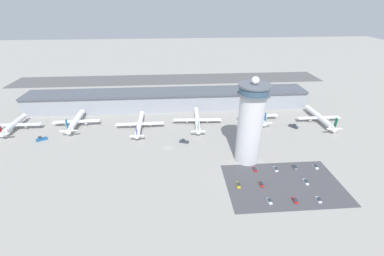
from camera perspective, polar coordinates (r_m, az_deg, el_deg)
ground_plane at (r=177.79m, az=-5.39°, el=-4.41°), size 1000.00×1000.00×0.00m
terminal_building at (r=236.96m, az=-5.30°, el=6.31°), size 250.54×25.00×16.65m
runway_strip at (r=326.45m, az=-5.09°, el=10.73°), size 375.82×44.00×0.01m
control_tower at (r=156.14m, az=12.86°, el=1.11°), size 18.55×18.55×54.23m
parking_lot_surface at (r=154.69m, az=19.67°, el=-11.66°), size 64.00×40.00×0.01m
airplane_gate_alpha at (r=241.09m, az=-34.86°, el=0.63°), size 40.18×32.96×13.10m
airplane_gate_bravo at (r=223.30m, az=-24.42°, el=1.39°), size 36.07×36.61×14.05m
airplane_gate_charlie at (r=204.43m, az=-11.54°, el=0.94°), size 37.35×42.04×11.92m
airplane_gate_delta at (r=207.30m, az=1.17°, el=1.85°), size 39.36×42.84×12.01m
airplane_gate_echo at (r=220.83m, az=14.51°, el=2.71°), size 33.64×32.39×13.11m
airplane_gate_foxtrot at (r=235.40m, az=26.51°, el=2.11°), size 35.93×43.91×13.16m
service_truck_catering at (r=215.00m, az=-30.50°, el=-2.12°), size 7.35×5.55×3.11m
service_truck_fuel at (r=182.82m, az=-1.81°, el=-3.00°), size 7.01×4.36×2.48m
service_truck_baggage at (r=218.56m, az=21.62°, el=0.36°), size 6.24×7.18×2.95m
car_yellow_taxi at (r=163.99m, az=18.08°, el=-8.66°), size 1.90×4.58×1.42m
car_navy_sedan at (r=141.05m, az=16.81°, el=-15.25°), size 1.96×4.33×1.42m
car_grey_coupe at (r=175.04m, az=25.76°, el=-7.73°), size 1.90×4.20×1.55m
car_maroon_suv at (r=145.57m, az=21.89°, el=-14.69°), size 1.84×4.46×1.38m
car_blue_compact at (r=169.23m, az=21.87°, el=-8.12°), size 2.08×4.42×1.56m
car_red_hatchback at (r=150.69m, az=26.31°, el=-14.10°), size 1.87×4.22×1.44m
car_green_van at (r=146.83m, az=10.24°, el=-12.33°), size 1.93×4.76×1.59m
car_white_wagon at (r=150.01m, az=15.16°, el=-11.97°), size 1.90×4.41×1.56m
car_black_suv at (r=160.36m, az=13.75°, el=-8.90°), size 1.78×4.59×1.39m
car_silver_sedan at (r=159.95m, az=23.97°, el=-10.86°), size 1.85×4.72×1.52m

